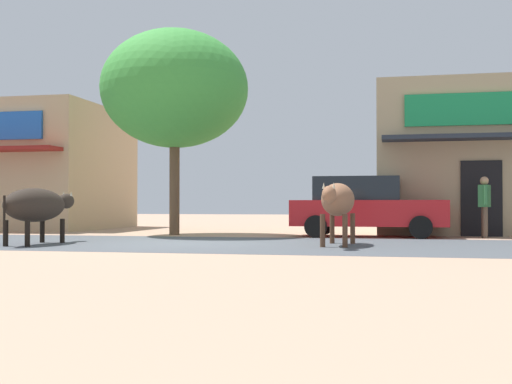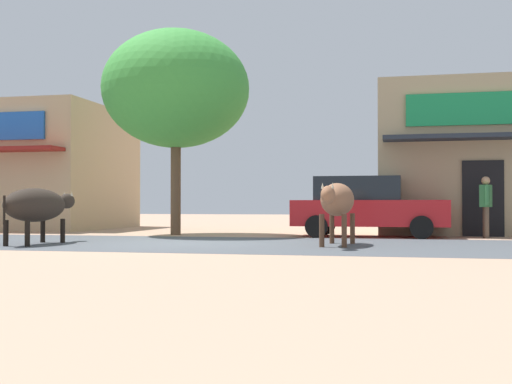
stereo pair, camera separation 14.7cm
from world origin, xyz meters
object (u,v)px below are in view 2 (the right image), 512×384
object	(u,v)px
roadside_tree	(176,89)
cow_near_brown	(37,205)
parked_hatchback_car	(367,206)
cow_far_dark	(337,200)
pedestrian_by_shop	(486,202)

from	to	relation	value
roadside_tree	cow_near_brown	world-z (taller)	roadside_tree
cow_near_brown	parked_hatchback_car	bearing A→B (deg)	35.36
roadside_tree	parked_hatchback_car	distance (m)	6.43
roadside_tree	parked_hatchback_car	size ratio (longest dim) A/B	1.42
cow_near_brown	cow_far_dark	size ratio (longest dim) A/B	1.06
cow_near_brown	pedestrian_by_shop	bearing A→B (deg)	25.73
cow_near_brown	cow_far_dark	bearing A→B (deg)	8.45
cow_far_dark	pedestrian_by_shop	xyz separation A→B (m)	(3.52, 3.88, -0.03)
roadside_tree	pedestrian_by_shop	world-z (taller)	roadside_tree
roadside_tree	cow_near_brown	xyz separation A→B (m)	(-1.52, -4.86, -3.37)
cow_far_dark	pedestrian_by_shop	distance (m)	5.24
cow_far_dark	pedestrian_by_shop	world-z (taller)	pedestrian_by_shop
cow_far_dark	roadside_tree	bearing A→B (deg)	142.42
cow_near_brown	pedestrian_by_shop	size ratio (longest dim) A/B	1.71
parked_hatchback_car	cow_near_brown	distance (m)	8.57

